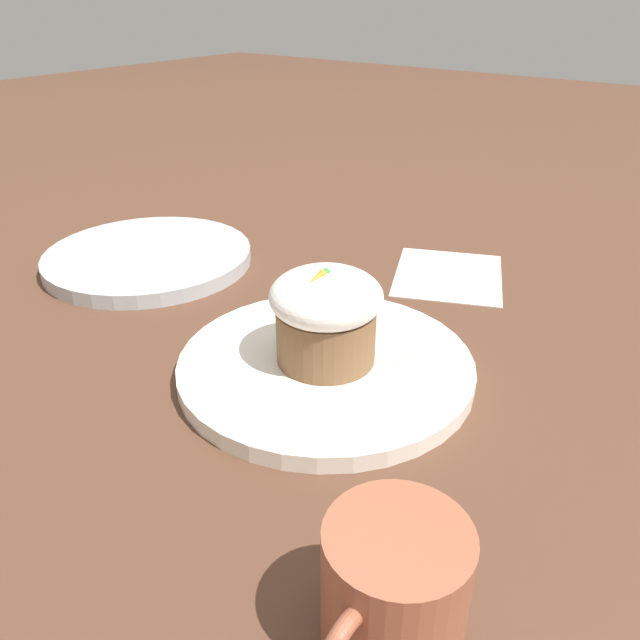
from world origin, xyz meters
TOP-DOWN VIEW (x-y plane):
  - ground_plane at (0.00, 0.00)m, footprint 4.00×4.00m
  - dessert_plate at (0.00, 0.00)m, footprint 0.26×0.26m
  - carrot_cake at (0.00, -0.00)m, footprint 0.10×0.10m
  - spoon at (-0.00, 0.02)m, footprint 0.10×0.09m
  - coffee_cup at (0.18, 0.18)m, footprint 0.10×0.07m
  - side_plate at (-0.07, -0.32)m, footprint 0.25×0.25m
  - paper_napkin at (-0.25, -0.01)m, footprint 0.18×0.17m

SIDE VIEW (x-z plane):
  - ground_plane at x=0.00m, z-range 0.00..0.00m
  - paper_napkin at x=-0.25m, z-range 0.00..0.00m
  - dessert_plate at x=0.00m, z-range 0.00..0.02m
  - side_plate at x=-0.07m, z-range 0.00..0.02m
  - spoon at x=0.00m, z-range 0.01..0.02m
  - coffee_cup at x=0.18m, z-range 0.00..0.08m
  - carrot_cake at x=0.00m, z-range 0.02..0.10m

